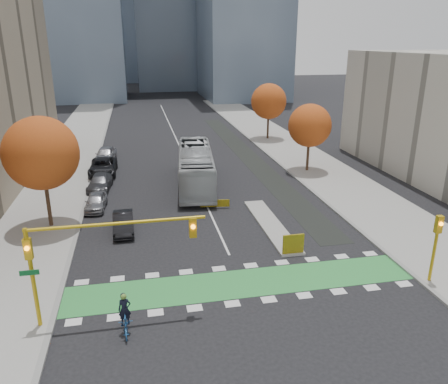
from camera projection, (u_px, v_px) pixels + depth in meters
name	position (u px, v px, depth m)	size (l,w,h in m)	color
ground	(249.00, 298.00, 23.48)	(300.00, 300.00, 0.00)	black
sidewalk_west	(49.00, 192.00, 39.45)	(7.00, 120.00, 0.15)	gray
sidewalk_east	(328.00, 175.00, 44.49)	(7.00, 120.00, 0.15)	gray
curb_west	(89.00, 190.00, 40.10)	(0.30, 120.00, 0.16)	gray
curb_east	(295.00, 177.00, 43.83)	(0.30, 120.00, 0.16)	gray
bike_crossing	(242.00, 283.00, 24.86)	(20.00, 3.00, 0.01)	#2D8C3D
centre_line	(177.00, 140.00, 60.50)	(0.15, 70.00, 0.01)	silver
bike_lane_paint	(247.00, 155.00, 52.65)	(2.50, 50.00, 0.01)	black
median_island	(271.00, 225.00, 32.53)	(1.60, 10.00, 0.16)	gray
hazard_board	(293.00, 244.00, 27.85)	(1.40, 0.12, 1.30)	yellow
tree_west	(41.00, 153.00, 30.50)	(5.20, 5.20, 8.22)	#332114
tree_east_near	(310.00, 126.00, 44.48)	(4.40, 4.40, 7.08)	#332114
tree_east_far	(269.00, 101.00, 59.26)	(4.80, 4.80, 7.65)	#332114
traffic_signal_west	(87.00, 247.00, 20.20)	(8.53, 0.56, 5.20)	#BF9914
traffic_signal_east	(436.00, 239.00, 24.07)	(0.35, 0.43, 4.10)	#BF9914
cyclist	(126.00, 320.00, 20.46)	(0.71, 1.84, 2.09)	#205695
bus	(196.00, 167.00, 41.01)	(3.08, 13.15, 3.66)	#AEB3B6
parked_car_a	(96.00, 201.00, 35.59)	(1.56, 3.88, 1.32)	gray
parked_car_b	(123.00, 223.00, 31.38)	(1.43, 4.09, 1.35)	black
parked_car_c	(100.00, 183.00, 40.23)	(1.91, 4.71, 1.37)	#47474B
parked_car_d	(103.00, 167.00, 44.82)	(2.65, 5.75, 1.60)	black
parked_car_e	(106.00, 154.00, 49.43)	(2.03, 5.03, 1.72)	#A2A2A7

